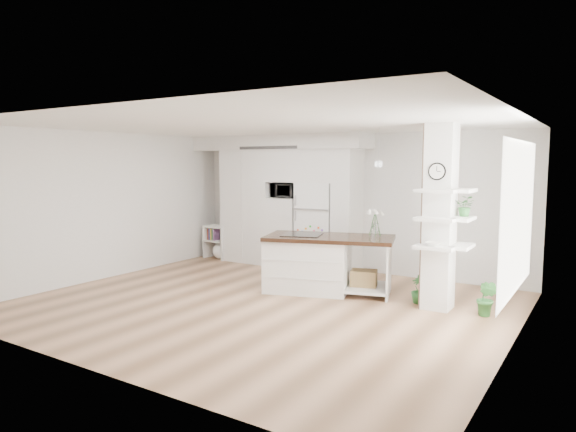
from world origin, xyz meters
name	(u,v)px	position (x,y,z in m)	size (l,w,h in m)	color
floor	(263,304)	(0.00, 0.00, 0.00)	(7.00, 6.00, 0.01)	tan
room	(263,182)	(0.00, 0.00, 1.86)	(7.04, 6.04, 2.72)	white
cabinet_wall	(280,193)	(-1.45, 2.67, 1.51)	(4.00, 0.71, 2.70)	white
refrigerator	(319,226)	(-0.53, 2.68, 0.88)	(0.78, 0.69, 1.75)	white
column	(444,218)	(2.38, 1.13, 1.35)	(0.69, 0.90, 2.70)	silver
window	(519,218)	(3.48, 0.30, 1.50)	(2.40, 2.40, 0.00)	white
pendant_light	(374,164)	(1.70, 0.15, 2.12)	(0.12, 0.12, 0.10)	white
kitchen_island	(315,262)	(0.27, 1.13, 0.49)	(2.28, 1.57, 1.51)	white
bookshelf	(219,244)	(-2.97, 2.50, 0.32)	(0.65, 0.42, 0.73)	white
floor_plant_a	(487,298)	(3.00, 1.16, 0.26)	(0.28, 0.23, 0.52)	#28642A
floor_plant_b	(419,289)	(1.99, 1.32, 0.22)	(0.24, 0.24, 0.43)	#28642A
microwave	(286,191)	(-1.27, 2.62, 1.57)	(0.54, 0.37, 0.30)	#2D2D2D
shelf_plant	(465,206)	(2.63, 1.30, 1.52)	(0.27, 0.23, 0.30)	#28642A
decor_bowl	(433,244)	(2.30, 0.90, 1.00)	(0.22, 0.22, 0.05)	white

